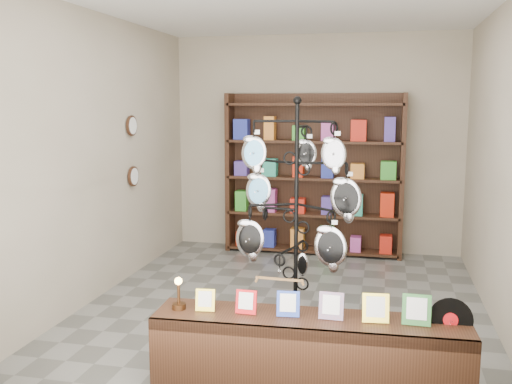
% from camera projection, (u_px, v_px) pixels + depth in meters
% --- Properties ---
extents(ground, '(5.00, 5.00, 0.00)m').
position_uv_depth(ground, '(283.00, 309.00, 5.77)').
color(ground, slate).
rests_on(ground, ground).
extents(room_envelope, '(5.00, 5.00, 5.00)m').
position_uv_depth(room_envelope, '(285.00, 125.00, 5.49)').
color(room_envelope, '#B4A791').
rests_on(room_envelope, ground).
extents(display_tree, '(1.08, 0.99, 2.12)m').
position_uv_depth(display_tree, '(296.00, 205.00, 4.75)').
color(display_tree, black).
rests_on(display_tree, ground).
extents(front_shelf, '(2.26, 0.56, 0.79)m').
position_uv_depth(front_shelf, '(309.00, 354.00, 4.09)').
color(front_shelf, black).
rests_on(front_shelf, ground).
extents(back_shelving, '(2.42, 0.36, 2.20)m').
position_uv_depth(back_shelving, '(313.00, 179.00, 7.83)').
color(back_shelving, black).
rests_on(back_shelving, ground).
extents(wall_clocks, '(0.03, 0.24, 0.84)m').
position_uv_depth(wall_clocks, '(132.00, 151.00, 6.75)').
color(wall_clocks, black).
rests_on(wall_clocks, ground).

